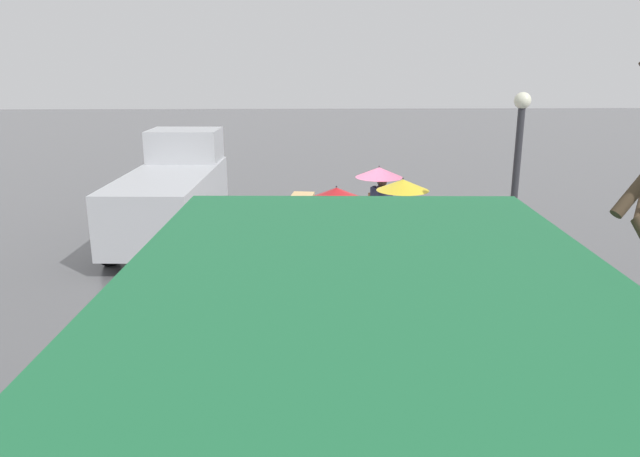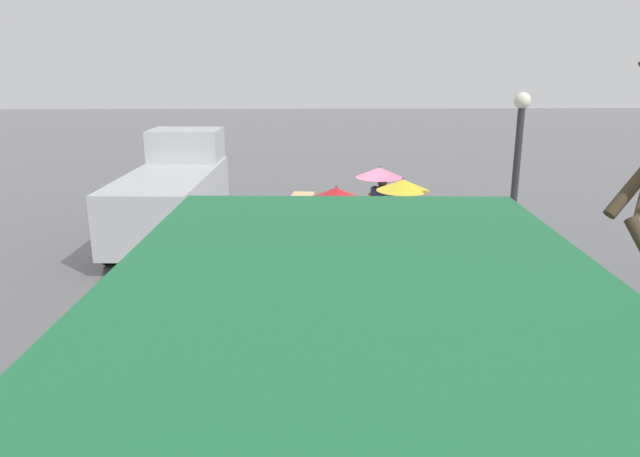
% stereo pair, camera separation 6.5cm
% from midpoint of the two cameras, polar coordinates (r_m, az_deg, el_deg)
% --- Properties ---
extents(ground_plane, '(90.00, 90.00, 0.00)m').
position_cam_midpoint_polar(ground_plane, '(13.75, 0.58, -2.91)').
color(ground_plane, '#5B5B5E').
extents(slush_patch_near_cluster, '(2.28, 2.28, 0.01)m').
position_cam_midpoint_polar(slush_patch_near_cluster, '(9.85, 17.04, -11.41)').
color(slush_patch_near_cluster, '#ADAFB5').
rests_on(slush_patch_near_cluster, ground).
extents(slush_patch_under_van, '(2.47, 2.47, 0.01)m').
position_cam_midpoint_polar(slush_patch_under_van, '(12.76, -2.28, -4.39)').
color(slush_patch_under_van, silver).
rests_on(slush_patch_under_van, ground).
extents(slush_patch_mid_street, '(2.33, 2.33, 0.01)m').
position_cam_midpoint_polar(slush_patch_mid_street, '(12.72, 12.83, -4.85)').
color(slush_patch_mid_street, '#999BA0').
rests_on(slush_patch_mid_street, ground).
extents(slush_patch_far_side, '(2.01, 2.01, 0.01)m').
position_cam_midpoint_polar(slush_patch_far_side, '(13.37, 7.02, -3.56)').
color(slush_patch_far_side, '#999BA0').
rests_on(slush_patch_far_side, ground).
extents(cargo_van_parked_right, '(2.36, 5.41, 2.60)m').
position_cam_midpoint_polar(cargo_van_parked_right, '(15.32, -13.89, 3.13)').
color(cargo_van_parked_right, '#B7BABF').
rests_on(cargo_van_parked_right, ground).
extents(shopping_cart_vendor, '(0.71, 0.91, 1.04)m').
position_cam_midpoint_polar(shopping_cart_vendor, '(12.94, 1.69, -1.47)').
color(shopping_cart_vendor, '#B2B2B7').
rests_on(shopping_cart_vendor, ground).
extents(hand_dolly_boxes, '(0.57, 0.74, 1.61)m').
position_cam_midpoint_polar(hand_dolly_boxes, '(13.07, -1.78, 0.42)').
color(hand_dolly_boxes, '#515156').
rests_on(hand_dolly_boxes, ground).
extents(pedestrian_pink_side, '(1.04, 1.04, 2.15)m').
position_cam_midpoint_polar(pedestrian_pink_side, '(12.08, 7.80, 2.08)').
color(pedestrian_pink_side, black).
rests_on(pedestrian_pink_side, ground).
extents(pedestrian_black_side, '(1.04, 1.04, 2.15)m').
position_cam_midpoint_polar(pedestrian_black_side, '(11.19, 1.28, 1.21)').
color(pedestrian_black_side, black).
rests_on(pedestrian_black_side, ground).
extents(pedestrian_white_side, '(1.04, 1.04, 2.15)m').
position_cam_midpoint_polar(pedestrian_white_side, '(13.46, 5.53, 3.53)').
color(pedestrian_white_side, black).
rests_on(pedestrian_white_side, ground).
extents(street_lamp, '(0.28, 0.28, 3.86)m').
position_cam_midpoint_polar(street_lamp, '(10.94, 17.82, 4.35)').
color(street_lamp, '#2D2D33').
rests_on(street_lamp, ground).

